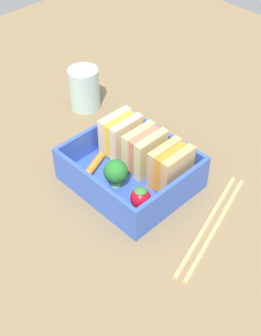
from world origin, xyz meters
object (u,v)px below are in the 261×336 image
at_px(sandwich_left, 121,135).
at_px(sandwich_center_left, 145,151).
at_px(drinking_glass, 84,89).
at_px(broccoli_floret, 115,172).
at_px(chopstick_pair, 212,224).
at_px(sandwich_center, 171,167).
at_px(strawberry_far_left, 140,197).
at_px(carrot_stick_far_left, 94,165).

bearing_deg(sandwich_left, sandwich_center_left, 0.00).
bearing_deg(sandwich_left, drinking_glass, 161.34).
bearing_deg(broccoli_floret, chopstick_pair, 18.96).
relative_size(sandwich_left, sandwich_center, 1.00).
xyz_separation_m(sandwich_center, broccoli_floret, (-0.05, -0.06, -0.01)).
distance_m(sandwich_center, strawberry_far_left, 0.06).
bearing_deg(drinking_glass, sandwich_center, -11.19).
bearing_deg(carrot_stick_far_left, sandwich_center_left, 48.75).
xyz_separation_m(carrot_stick_far_left, strawberry_far_left, (0.10, -0.00, 0.01)).
height_order(sandwich_left, broccoli_floret, sandwich_left).
bearing_deg(chopstick_pair, strawberry_far_left, -149.51).
relative_size(sandwich_left, carrot_stick_far_left, 1.25).
xyz_separation_m(carrot_stick_far_left, drinking_glass, (-0.14, 0.10, 0.02)).
xyz_separation_m(chopstick_pair, drinking_glass, (-0.32, 0.06, 0.03)).
xyz_separation_m(sandwich_left, strawberry_far_left, (0.10, -0.06, -0.02)).
bearing_deg(carrot_stick_far_left, sandwich_center, 29.45).
bearing_deg(chopstick_pair, broccoli_floret, -161.04).
height_order(sandwich_center, drinking_glass, same).
relative_size(sandwich_center_left, carrot_stick_far_left, 1.25).
bearing_deg(sandwich_left, broccoli_floret, -50.03).
height_order(carrot_stick_far_left, chopstick_pair, carrot_stick_far_left).
height_order(sandwich_center, strawberry_far_left, sandwich_center).
height_order(sandwich_left, chopstick_pair, sandwich_left).
xyz_separation_m(sandwich_center_left, broccoli_floret, (-0.00, -0.06, -0.01)).
xyz_separation_m(sandwich_center, chopstick_pair, (0.08, -0.01, -0.04)).
bearing_deg(sandwich_center_left, chopstick_pair, -4.26).
bearing_deg(strawberry_far_left, sandwich_center, 90.92).
relative_size(sandwich_left, drinking_glass, 0.84).
distance_m(sandwich_center, carrot_stick_far_left, 0.11).
bearing_deg(broccoli_floret, sandwich_center, 47.78).
relative_size(strawberry_far_left, drinking_glass, 0.47).
bearing_deg(sandwich_left, strawberry_far_left, -30.64).
bearing_deg(carrot_stick_far_left, drinking_glass, 143.94).
bearing_deg(chopstick_pair, carrot_stick_far_left, -166.04).
relative_size(sandwich_left, sandwich_center_left, 1.00).
height_order(carrot_stick_far_left, broccoli_floret, broccoli_floret).
bearing_deg(broccoli_floret, sandwich_center_left, 88.02).
bearing_deg(sandwich_left, carrot_stick_far_left, -89.03).
height_order(sandwich_left, drinking_glass, same).
xyz_separation_m(sandwich_left, sandwich_center, (0.10, 0.00, 0.00)).
height_order(sandwich_center_left, chopstick_pair, sandwich_center_left).
distance_m(carrot_stick_far_left, strawberry_far_left, 0.10).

